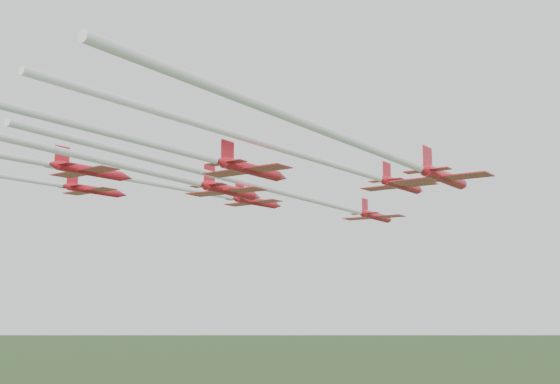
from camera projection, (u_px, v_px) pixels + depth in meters
The scene contains 6 objects.
jet_lead at pixel (314, 200), 85.76m from camera, with size 8.88×69.14×2.67m.
jet_row2_left at pixel (203, 192), 86.35m from camera, with size 8.50×47.21×2.50m.
jet_row2_right at pixel (341, 167), 69.59m from camera, with size 8.77×55.47×2.59m.
jet_row3_mid at pixel (149, 172), 63.47m from camera, with size 8.80×54.42×2.64m.
jet_row3_right at pixel (397, 159), 53.82m from camera, with size 8.80×46.21×2.62m.
jet_row4_right at pixel (89, 128), 44.92m from camera, with size 7.88×62.75×2.34m.
Camera 1 is at (45.43, -67.19, 45.38)m, focal length 45.00 mm.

